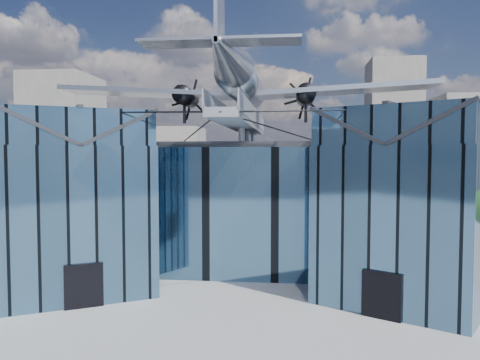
# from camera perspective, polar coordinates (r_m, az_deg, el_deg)

# --- Properties ---
(ground_plane) EXTENTS (120.00, 120.00, 0.00)m
(ground_plane) POSITION_cam_1_polar(r_m,az_deg,el_deg) (31.75, -0.40, -13.28)
(ground_plane) COLOR gray
(museum) EXTENTS (32.88, 24.50, 17.60)m
(museum) POSITION_cam_1_polar(r_m,az_deg,el_deg) (36.41, 0.65, -2.29)
(museum) COLOR #426887
(museum) RESTS_ON ground
(bg_towers) EXTENTS (77.00, 24.50, 26.00)m
(bg_towers) POSITION_cam_1_polar(r_m,az_deg,el_deg) (80.79, 4.77, 3.82)
(bg_towers) COLOR slate
(bg_towers) RESTS_ON ground
(tree_plaza_w) EXTENTS (4.98, 4.98, 6.00)m
(tree_plaza_w) POSITION_cam_1_polar(r_m,az_deg,el_deg) (36.98, -26.24, -4.83)
(tree_plaza_w) COLOR #2F2013
(tree_plaza_w) RESTS_ON ground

